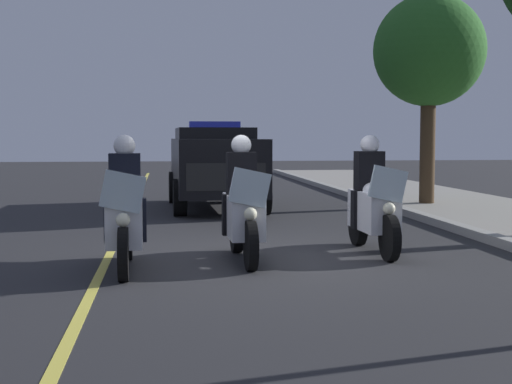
% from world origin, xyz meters
% --- Properties ---
extents(ground_plane, '(80.00, 80.00, 0.00)m').
position_xyz_m(ground_plane, '(0.00, 0.00, 0.00)').
color(ground_plane, '#28282B').
extents(lane_stripe_center, '(48.00, 0.12, 0.01)m').
position_xyz_m(lane_stripe_center, '(0.00, -2.10, 0.00)').
color(lane_stripe_center, '#E0D14C').
rests_on(lane_stripe_center, ground).
extents(police_motorcycle_lead_left, '(2.14, 0.57, 1.72)m').
position_xyz_m(police_motorcycle_lead_left, '(0.56, -1.81, 0.70)').
color(police_motorcycle_lead_left, black).
rests_on(police_motorcycle_lead_left, ground).
extents(police_motorcycle_lead_right, '(2.14, 0.57, 1.72)m').
position_xyz_m(police_motorcycle_lead_right, '(0.08, -0.25, 0.70)').
color(police_motorcycle_lead_right, black).
rests_on(police_motorcycle_lead_right, ground).
extents(police_motorcycle_trailing, '(2.14, 0.57, 1.72)m').
position_xyz_m(police_motorcycle_trailing, '(-0.37, 1.71, 0.70)').
color(police_motorcycle_trailing, black).
rests_on(police_motorcycle_trailing, ground).
extents(police_suv, '(4.95, 2.17, 2.05)m').
position_xyz_m(police_suv, '(-7.21, -0.13, 1.07)').
color(police_suv, black).
rests_on(police_suv, ground).
extents(tree_far_back, '(2.64, 2.64, 4.96)m').
position_xyz_m(tree_far_back, '(-6.89, 4.95, 3.69)').
color(tree_far_back, '#42301E').
rests_on(tree_far_back, sidewalk_strip).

